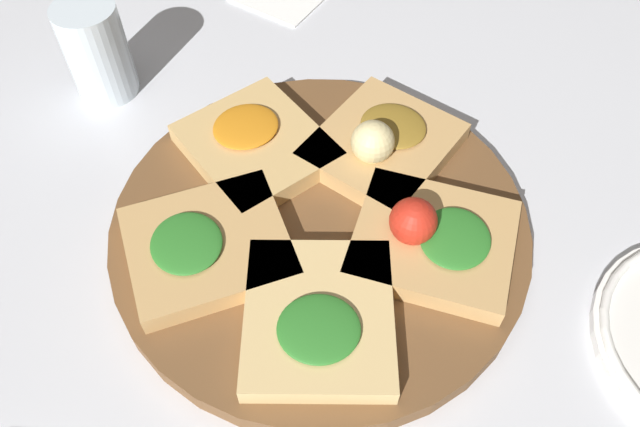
{
  "coord_description": "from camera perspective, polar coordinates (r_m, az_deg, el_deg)",
  "views": [
    {
      "loc": [
        0.29,
        0.17,
        0.49
      ],
      "look_at": [
        0.0,
        0.0,
        0.03
      ],
      "focal_mm": 35.0,
      "sensor_mm": 36.0,
      "label": 1
    }
  ],
  "objects": [
    {
      "name": "water_glass",
      "position": [
        0.74,
        -19.72,
        13.82
      ],
      "size": [
        0.07,
        0.07,
        0.11
      ],
      "primitive_type": "cylinder",
      "color": "silver",
      "rests_on": "ground_plane"
    },
    {
      "name": "focaccia_slice_0",
      "position": [
        0.51,
        -0.1,
        -9.51
      ],
      "size": [
        0.18,
        0.17,
        0.03
      ],
      "color": "#DBB775",
      "rests_on": "serving_board"
    },
    {
      "name": "focaccia_slice_2",
      "position": [
        0.62,
        5.67,
        6.37
      ],
      "size": [
        0.15,
        0.14,
        0.05
      ],
      "color": "tan",
      "rests_on": "serving_board"
    },
    {
      "name": "focaccia_slice_4",
      "position": [
        0.56,
        -10.34,
        -2.92
      ],
      "size": [
        0.18,
        0.18,
        0.03
      ],
      "color": "tan",
      "rests_on": "serving_board"
    },
    {
      "name": "focaccia_slice_1",
      "position": [
        0.56,
        10.12,
        -2.23
      ],
      "size": [
        0.15,
        0.16,
        0.05
      ],
      "color": "tan",
      "rests_on": "serving_board"
    },
    {
      "name": "focaccia_slice_3",
      "position": [
        0.63,
        -5.91,
        6.3
      ],
      "size": [
        0.16,
        0.17,
        0.03
      ],
      "color": "tan",
      "rests_on": "serving_board"
    },
    {
      "name": "serving_board",
      "position": [
        0.59,
        0.0,
        -1.25
      ],
      "size": [
        0.39,
        0.39,
        0.02
      ],
      "primitive_type": "cylinder",
      "color": "brown",
      "rests_on": "ground_plane"
    },
    {
      "name": "ground_plane",
      "position": [
        0.6,
        0.0,
        -1.87
      ],
      "size": [
        3.0,
        3.0,
        0.0
      ],
      "primitive_type": "plane",
      "color": "silver"
    }
  ]
}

